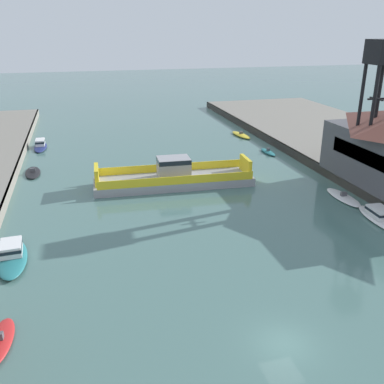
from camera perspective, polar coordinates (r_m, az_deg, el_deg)
The scene contains 11 objects.
ground_plane at distance 31.90m, azimuth 12.09°, elevation -19.08°, with size 400.00×400.00×0.00m, color #476B66.
chain_ferry at distance 58.65m, azimuth -2.43°, elevation 1.99°, with size 21.69×6.79×3.90m.
moored_boat_near_left at distance 82.08m, azimuth -19.44°, elevation 5.94°, with size 2.18×7.58×1.46m.
moored_boat_near_right at distance 43.58m, azimuth -22.75°, elevation -7.64°, with size 3.17×7.95×1.63m.
moored_boat_mid_left at distance 52.60m, azimuth 23.75°, elevation -2.96°, with size 3.26×8.40×1.34m.
moored_boat_mid_right at distance 57.51m, azimuth 19.39°, elevation -0.65°, with size 2.14×6.73×0.90m.
moored_boat_far_left at distance 67.70m, azimuth -20.32°, elevation 2.44°, with size 2.53×6.12×0.87m.
moored_boat_far_right at distance 86.56m, azimuth 6.51°, elevation 7.53°, with size 2.68×6.82×0.95m.
moored_boat_upstream_a at distance 33.73m, azimuth -24.11°, elevation -17.63°, with size 2.11×5.24×0.97m.
moored_boat_upstream_b at distance 75.24m, azimuth 10.04°, elevation 5.25°, with size 1.47×4.90×0.89m.
crane_tower at distance 58.48m, azimuth 23.67°, elevation 14.18°, with size 3.23×3.23×17.51m.
Camera 1 is at (-12.20, -21.34, 20.34)m, focal length 40.29 mm.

